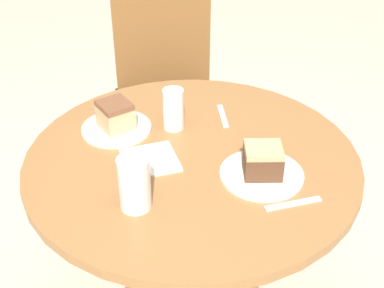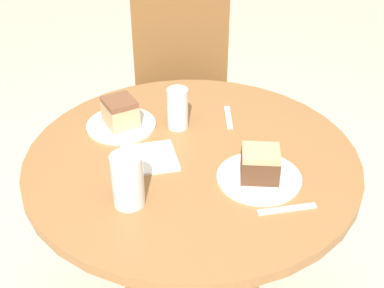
{
  "view_description": "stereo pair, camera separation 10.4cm",
  "coord_description": "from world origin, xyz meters",
  "views": [
    {
      "loc": [
        -0.19,
        -1.23,
        1.6
      ],
      "look_at": [
        0.0,
        0.0,
        0.77
      ],
      "focal_mm": 50.0,
      "sensor_mm": 36.0,
      "label": 1
    },
    {
      "loc": [
        -0.09,
        -1.25,
        1.6
      ],
      "look_at": [
        0.0,
        0.0,
        0.77
      ],
      "focal_mm": 50.0,
      "sensor_mm": 36.0,
      "label": 2
    }
  ],
  "objects": [
    {
      "name": "glass_water",
      "position": [
        -0.17,
        -0.2,
        0.79
      ],
      "size": [
        0.08,
        0.08,
        0.14
      ],
      "color": "silver",
      "rests_on": "table"
    },
    {
      "name": "spoon",
      "position": [
        0.13,
        0.2,
        0.73
      ],
      "size": [
        0.02,
        0.14,
        0.0
      ],
      "rotation": [
        0.0,
        0.0,
        1.52
      ],
      "color": "silver",
      "rests_on": "table"
    },
    {
      "name": "plate_near",
      "position": [
        0.17,
        -0.12,
        0.73
      ],
      "size": [
        0.23,
        0.23,
        0.01
      ],
      "color": "white",
      "rests_on": "table"
    },
    {
      "name": "glass_lemonade",
      "position": [
        -0.03,
        0.16,
        0.79
      ],
      "size": [
        0.06,
        0.06,
        0.13
      ],
      "color": "beige",
      "rests_on": "table"
    },
    {
      "name": "cake_slice_far",
      "position": [
        -0.21,
        0.17,
        0.78
      ],
      "size": [
        0.12,
        0.13,
        0.08
      ],
      "rotation": [
        0.0,
        0.0,
        3.57
      ],
      "color": "tan",
      "rests_on": "plate_far"
    },
    {
      "name": "chair",
      "position": [
        0.01,
        0.84,
        0.46
      ],
      "size": [
        0.47,
        0.48,
        0.87
      ],
      "rotation": [
        0.0,
        0.0,
        -0.05
      ],
      "color": "brown",
      "rests_on": "ground_plane"
    },
    {
      "name": "plate_far",
      "position": [
        -0.21,
        0.17,
        0.73
      ],
      "size": [
        0.21,
        0.21,
        0.01
      ],
      "color": "white",
      "rests_on": "table"
    },
    {
      "name": "table",
      "position": [
        0.0,
        0.0,
        0.52
      ],
      "size": [
        0.96,
        0.96,
        0.73
      ],
      "color": "#9E6B3D",
      "rests_on": "ground_plane"
    },
    {
      "name": "napkin_stack",
      "position": [
        -0.12,
        -0.01,
        0.73
      ],
      "size": [
        0.17,
        0.17,
        0.01
      ],
      "rotation": [
        0.0,
        0.0,
        0.16
      ],
      "color": "white",
      "rests_on": "table"
    },
    {
      "name": "fork",
      "position": [
        0.22,
        -0.25,
        0.73
      ],
      "size": [
        0.15,
        0.04,
        0.0
      ],
      "rotation": [
        0.0,
        0.0,
        0.12
      ],
      "color": "silver",
      "rests_on": "table"
    },
    {
      "name": "cake_slice_near",
      "position": [
        0.17,
        -0.12,
        0.78
      ],
      "size": [
        0.11,
        0.1,
        0.08
      ],
      "rotation": [
        0.0,
        0.0,
        4.57
      ],
      "color": "brown",
      "rests_on": "plate_near"
    }
  ]
}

